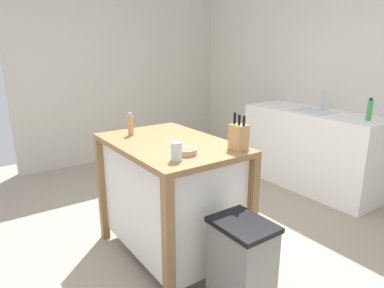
{
  "coord_description": "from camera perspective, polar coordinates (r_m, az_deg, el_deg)",
  "views": [
    {
      "loc": [
        1.92,
        -1.15,
        1.58
      ],
      "look_at": [
        -0.13,
        0.29,
        0.87
      ],
      "focal_mm": 32.02,
      "sensor_mm": 36.0,
      "label": 1
    }
  ],
  "objects": [
    {
      "name": "sink_faucet",
      "position": [
        4.2,
        21.02,
        6.82
      ],
      "size": [
        0.02,
        0.02,
        0.22
      ],
      "color": "#B7BCC1",
      "rests_on": "sink_counter"
    },
    {
      "name": "pepper_grinder",
      "position": [
        2.69,
        -10.21,
        3.22
      ],
      "size": [
        0.04,
        0.04,
        0.18
      ],
      "color": "tan",
      "rests_on": "kitchen_island"
    },
    {
      "name": "ground_plane",
      "position": [
        2.74,
        -3.65,
        -19.5
      ],
      "size": [
        6.47,
        6.47,
        0.0
      ],
      "primitive_type": "plane",
      "color": "gray",
      "rests_on": "ground"
    },
    {
      "name": "wall_back",
      "position": [
        4.15,
        27.61,
        10.13
      ],
      "size": [
        5.47,
        0.1,
        2.6
      ],
      "primitive_type": "cube",
      "color": "beige",
      "rests_on": "ground"
    },
    {
      "name": "bowl_stoneware_deep",
      "position": [
        2.18,
        -0.97,
        -1.24
      ],
      "size": [
        0.14,
        0.14,
        0.04
      ],
      "color": "tan",
      "rests_on": "kitchen_island"
    },
    {
      "name": "sink_counter",
      "position": [
        4.2,
        19.21,
        -0.78
      ],
      "size": [
        1.6,
        0.6,
        0.89
      ],
      "color": "white",
      "rests_on": "ground"
    },
    {
      "name": "drinking_cup",
      "position": [
        2.05,
        -2.62,
        -1.22
      ],
      "size": [
        0.07,
        0.07,
        0.11
      ],
      "color": "silver",
      "rests_on": "kitchen_island"
    },
    {
      "name": "knife_block",
      "position": [
        2.28,
        7.77,
        1.22
      ],
      "size": [
        0.11,
        0.09,
        0.25
      ],
      "color": "tan",
      "rests_on": "kitchen_island"
    },
    {
      "name": "bottle_spray_cleaner",
      "position": [
        3.75,
        27.46,
        5.04
      ],
      "size": [
        0.05,
        0.05,
        0.22
      ],
      "color": "green",
      "rests_on": "sink_counter"
    },
    {
      "name": "wall_left",
      "position": [
        5.12,
        -11.02,
        12.31
      ],
      "size": [
        0.1,
        3.12,
        2.6
      ],
      "primitive_type": "cube",
      "color": "beige",
      "rests_on": "ground"
    },
    {
      "name": "trash_bin",
      "position": [
        2.16,
        8.19,
        -20.07
      ],
      "size": [
        0.36,
        0.28,
        0.63
      ],
      "color": "slate",
      "rests_on": "ground"
    },
    {
      "name": "kitchen_island",
      "position": [
        2.62,
        -3.61,
        -8.23
      ],
      "size": [
        1.11,
        0.74,
        0.92
      ],
      "color": "olive",
      "rests_on": "ground"
    }
  ]
}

